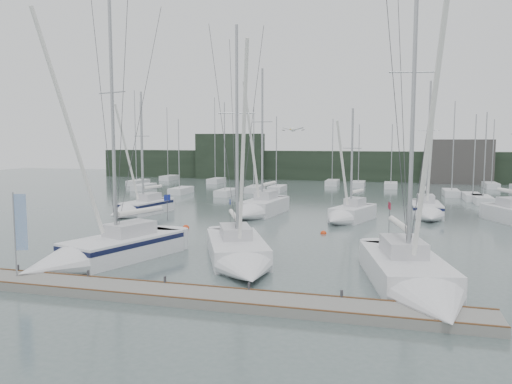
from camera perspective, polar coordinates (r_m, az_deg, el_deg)
ground at (r=26.53m, az=-2.55°, el=-9.09°), size 160.00×160.00×0.00m
dock at (r=21.96m, az=-6.64°, el=-11.81°), size 24.00×2.00×0.40m
far_treeline at (r=86.85m, az=10.08°, el=2.97°), size 90.00×4.00×5.00m
far_building_left at (r=88.91m, az=-3.00°, el=4.09°), size 12.00×3.00×8.00m
far_building_right at (r=85.05m, az=22.15°, el=3.23°), size 10.00×3.00×7.00m
mast_forest at (r=68.00m, az=12.95°, el=0.38°), size 60.93×26.80×14.41m
sailboat_near_left at (r=29.17m, az=-17.79°, el=-6.69°), size 6.17×10.45×16.10m
sailboat_near_center at (r=27.27m, az=-1.73°, el=-7.53°), size 6.89×10.53×14.31m
sailboat_near_right at (r=23.35m, az=17.96°, el=-9.92°), size 5.38×11.18×16.86m
sailboat_mid_a at (r=47.17m, az=-13.44°, el=-1.87°), size 3.78×7.98×12.08m
sailboat_mid_b at (r=45.27m, az=0.12°, el=-1.97°), size 3.91×9.28×14.24m
sailboat_mid_c at (r=42.67m, az=10.30°, el=-2.66°), size 4.46×7.07×10.29m
sailboat_mid_d at (r=46.73m, az=18.99°, el=-2.10°), size 2.79×7.80×12.94m
buoy_a at (r=37.31m, az=-0.88°, el=-4.68°), size 0.55×0.55×0.55m
buoy_b at (r=37.30m, az=7.71°, el=-4.74°), size 0.47×0.47×0.47m
buoy_c at (r=39.61m, az=-8.02°, el=-4.11°), size 0.54×0.54×0.54m
dock_banner at (r=26.25m, az=-25.48°, el=-3.60°), size 0.57×0.29×4.04m
seagull at (r=23.38m, az=4.26°, el=7.15°), size 1.06×0.54×0.22m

